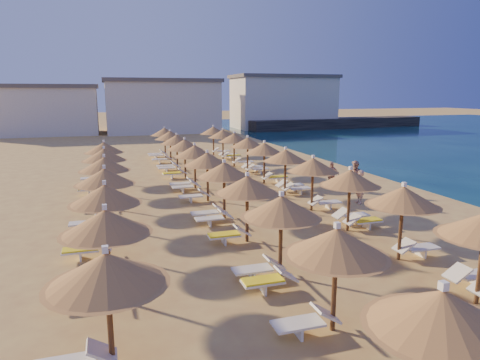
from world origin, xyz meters
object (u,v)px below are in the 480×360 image
object	(u,v)px
parasol_row_west	(215,165)
parasol_row_east	(298,161)
beachgoer_b	(355,177)
jetty	(337,123)
beachgoer_c	(331,175)
beachgoer_a	(360,187)

from	to	relation	value
parasol_row_west	parasol_row_east	bearing A→B (deg)	0.00
beachgoer_b	parasol_row_west	bearing A→B (deg)	-89.04
jetty	beachgoer_c	distance (m)	43.83
parasol_row_west	beachgoer_c	distance (m)	7.97
parasol_row_west	beachgoer_a	size ratio (longest dim) A/B	22.09
jetty	beachgoer_b	distance (m)	44.68
parasol_row_east	beachgoer_c	bearing A→B (deg)	35.87
parasol_row_west	beachgoer_b	distance (m)	8.38
beachgoer_b	beachgoer_a	distance (m)	2.39
jetty	beachgoer_b	world-z (taller)	beachgoer_b
beachgoer_a	parasol_row_west	bearing A→B (deg)	-96.88
parasol_row_east	beachgoer_b	bearing A→B (deg)	13.41
jetty	parasol_row_east	xyz separation A→B (m)	(-25.49, -40.06, 1.38)
parasol_row_west	beachgoer_a	distance (m)	7.37
beachgoer_c	parasol_row_east	bearing A→B (deg)	-109.79
parasol_row_east	jetty	bearing A→B (deg)	57.53
parasol_row_east	beachgoer_a	xyz separation A→B (m)	(2.85, -1.20, -1.28)
beachgoer_b	beachgoer_a	size ratio (longest dim) A/B	1.05
parasol_row_east	beachgoer_b	size ratio (longest dim) A/B	21.03
parasol_row_east	beachgoer_b	xyz separation A→B (m)	(3.93, 0.94, -1.24)
jetty	beachgoer_a	size ratio (longest dim) A/B	17.59
jetty	beachgoer_a	distance (m)	47.07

